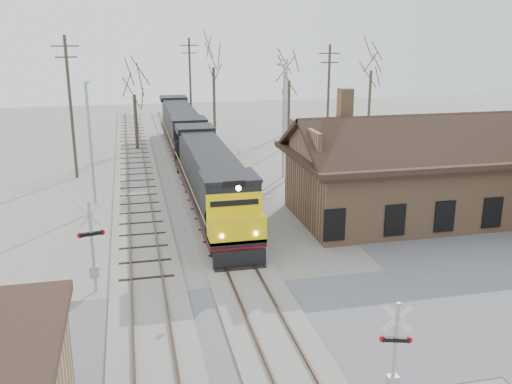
# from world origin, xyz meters

# --- Properties ---
(ground) EXTENTS (140.00, 140.00, 0.00)m
(ground) POSITION_xyz_m (0.00, 0.00, 0.00)
(ground) COLOR #A09B90
(ground) RESTS_ON ground
(road) EXTENTS (60.00, 9.00, 0.03)m
(road) POSITION_xyz_m (0.00, 0.00, 0.01)
(road) COLOR slate
(road) RESTS_ON ground
(track_main) EXTENTS (3.40, 90.00, 0.24)m
(track_main) POSITION_xyz_m (0.00, 15.00, 0.07)
(track_main) COLOR #A09B90
(track_main) RESTS_ON ground
(track_siding) EXTENTS (3.40, 90.00, 0.24)m
(track_siding) POSITION_xyz_m (-4.50, 15.00, 0.07)
(track_siding) COLOR #A09B90
(track_siding) RESTS_ON ground
(depot) EXTENTS (15.20, 9.31, 7.90)m
(depot) POSITION_xyz_m (11.99, 12.00, 2.41)
(depot) COLOR #9F7552
(depot) RESTS_ON ground
(locomotive_lead) EXTENTS (2.83, 18.98, 4.21)m
(locomotive_lead) POSITION_xyz_m (0.00, 15.17, 2.21)
(locomotive_lead) COLOR black
(locomotive_lead) RESTS_ON ground
(locomotive_trailing) EXTENTS (2.83, 18.98, 3.98)m
(locomotive_trailing) POSITION_xyz_m (0.00, 34.42, 2.21)
(locomotive_trailing) COLOR black
(locomotive_trailing) RESTS_ON ground
(crossbuck_near) EXTENTS (0.99, 0.37, 3.53)m
(crossbuck_near) POSITION_xyz_m (2.68, -4.95, 1.69)
(crossbuck_near) COLOR #A5A8AD
(crossbuck_near) RESTS_ON ground
(crossbuck_far) EXTENTS (1.19, 0.35, 4.22)m
(crossbuck_far) POSITION_xyz_m (-6.79, 5.38, 1.97)
(crossbuck_far) COLOR #A5A8AD
(crossbuck_far) RESTS_ON ground
(streetlight_a) EXTENTS (0.25, 2.04, 8.27)m
(streetlight_a) POSITION_xyz_m (-7.29, 17.48, 4.67)
(streetlight_a) COLOR #A5A8AD
(streetlight_a) RESTS_ON ground
(streetlight_b) EXTENTS (0.25, 2.04, 8.79)m
(streetlight_b) POSITION_xyz_m (6.78, 23.12, 4.93)
(streetlight_b) COLOR #A5A8AD
(streetlight_b) RESTS_ON ground
(streetlight_c) EXTENTS (0.25, 2.04, 8.51)m
(streetlight_c) POSITION_xyz_m (10.09, 34.14, 4.79)
(streetlight_c) COLOR #A5A8AD
(streetlight_c) RESTS_ON ground
(utility_pole_a) EXTENTS (2.00, 0.24, 10.87)m
(utility_pole_a) POSITION_xyz_m (-9.11, 26.46, 5.67)
(utility_pole_a) COLOR #382D23
(utility_pole_a) RESTS_ON ground
(utility_pole_b) EXTENTS (2.00, 0.24, 10.27)m
(utility_pole_b) POSITION_xyz_m (2.04, 44.58, 5.36)
(utility_pole_b) COLOR #382D23
(utility_pole_b) RESTS_ON ground
(utility_pole_c) EXTENTS (2.00, 0.24, 9.92)m
(utility_pole_c) POSITION_xyz_m (13.17, 30.79, 5.19)
(utility_pole_c) COLOR #382D23
(utility_pole_c) RESTS_ON ground
(tree_b) EXTENTS (3.54, 3.54, 8.67)m
(tree_b) POSITION_xyz_m (-4.19, 36.08, 6.16)
(tree_b) COLOR #382D23
(tree_b) RESTS_ON ground
(tree_c) EXTENTS (4.67, 4.67, 11.44)m
(tree_c) POSITION_xyz_m (4.89, 46.06, 8.15)
(tree_c) COLOR #382D23
(tree_c) RESTS_ON ground
(tree_d) EXTENTS (3.83, 3.83, 9.38)m
(tree_d) POSITION_xyz_m (12.56, 41.74, 6.67)
(tree_d) COLOR #382D23
(tree_d) RESTS_ON ground
(tree_e) EXTENTS (4.51, 4.51, 11.06)m
(tree_e) POSITION_xyz_m (21.61, 40.60, 7.87)
(tree_e) COLOR #382D23
(tree_e) RESTS_ON ground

